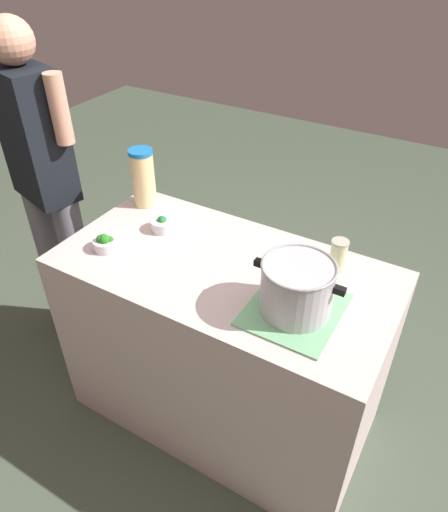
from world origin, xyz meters
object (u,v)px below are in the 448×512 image
(cooking_pot, at_px, (297,287))
(person_cook, at_px, (46,186))
(broccoli_bowl_center, at_px, (106,243))
(broccoli_bowl_front, at_px, (163,224))
(mason_jar, at_px, (338,256))
(lemonade_pitcher, at_px, (143,178))

(cooking_pot, distance_m, person_cook, 1.42)
(broccoli_bowl_center, bearing_deg, person_cook, -20.35)
(broccoli_bowl_front, bearing_deg, mason_jar, -171.65)
(broccoli_bowl_center, bearing_deg, lemonade_pitcher, -76.59)
(broccoli_bowl_front, relative_size, broccoli_bowl_center, 1.00)
(broccoli_bowl_front, height_order, person_cook, person_cook)
(mason_jar, height_order, broccoli_bowl_center, mason_jar)
(lemonade_pitcher, bearing_deg, cooking_pot, 160.29)
(cooking_pot, distance_m, lemonade_pitcher, 0.98)
(broccoli_bowl_center, relative_size, person_cook, 0.06)
(lemonade_pitcher, distance_m, broccoli_bowl_front, 0.28)
(mason_jar, distance_m, broccoli_bowl_front, 0.77)
(cooking_pot, bearing_deg, broccoli_bowl_center, 3.63)
(lemonade_pitcher, height_order, mason_jar, lemonade_pitcher)
(lemonade_pitcher, xyz_separation_m, mason_jar, (-0.97, 0.03, -0.07))
(broccoli_bowl_center, distance_m, person_cook, 0.61)
(mason_jar, bearing_deg, cooking_pot, 81.11)
(broccoli_bowl_center, bearing_deg, cooking_pot, -176.37)
(lemonade_pitcher, xyz_separation_m, broccoli_bowl_center, (-0.09, 0.38, -0.11))
(mason_jar, bearing_deg, broccoli_bowl_front, 8.35)
(cooking_pot, xyz_separation_m, broccoli_bowl_front, (0.71, -0.19, -0.08))
(cooking_pot, distance_m, broccoli_bowl_front, 0.74)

